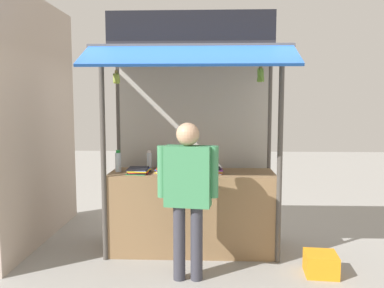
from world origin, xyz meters
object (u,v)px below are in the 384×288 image
object	(u,v)px
magazine_stack_back_right	(212,171)
banana_bunch_inner_right	(261,75)
water_bottle_rear_center	(149,160)
water_bottle_left	(118,162)
banana_bunch_inner_left	(116,78)
water_bottle_front_left	(177,160)
magazine_stack_mid_left	(139,171)
vendor_person	(188,187)
plastic_crate	(321,264)
magazine_stack_far_left	(166,169)

from	to	relation	value
magazine_stack_back_right	banana_bunch_inner_right	size ratio (longest dim) A/B	1.01
water_bottle_rear_center	water_bottle_left	xyz separation A→B (m)	(-0.35, -0.23, 0.02)
water_bottle_rear_center	banana_bunch_inner_left	bearing A→B (deg)	-110.60
water_bottle_left	banana_bunch_inner_right	world-z (taller)	banana_bunch_inner_right
water_bottle_front_left	magazine_stack_back_right	bearing A→B (deg)	-33.18
water_bottle_left	water_bottle_front_left	world-z (taller)	water_bottle_left
magazine_stack_mid_left	banana_bunch_inner_left	xyz separation A→B (m)	(-0.17, -0.34, 1.09)
banana_bunch_inner_left	water_bottle_rear_center	bearing A→B (deg)	69.40
magazine_stack_back_right	water_bottle_rear_center	bearing A→B (deg)	160.50
water_bottle_left	banana_bunch_inner_left	distance (m)	1.10
water_bottle_left	vendor_person	size ratio (longest dim) A/B	0.16
water_bottle_front_left	banana_bunch_inner_right	size ratio (longest dim) A/B	0.92
water_bottle_front_left	plastic_crate	xyz separation A→B (m)	(1.62, -0.91, -0.99)
water_bottle_front_left	water_bottle_rear_center	bearing A→B (deg)	-178.43
water_bottle_front_left	vendor_person	world-z (taller)	vendor_person
water_bottle_rear_center	water_bottle_left	distance (m)	0.42
banana_bunch_inner_right	banana_bunch_inner_left	bearing A→B (deg)	179.93
water_bottle_left	plastic_crate	world-z (taller)	water_bottle_left
water_bottle_front_left	magazine_stack_mid_left	xyz separation A→B (m)	(-0.44, -0.34, -0.09)
magazine_stack_mid_left	banana_bunch_inner_right	xyz separation A→B (m)	(1.40, -0.34, 1.12)
magazine_stack_mid_left	water_bottle_rear_center	bearing A→B (deg)	76.46
water_bottle_front_left	banana_bunch_inner_left	size ratio (longest dim) A/B	0.87
magazine_stack_mid_left	magazine_stack_far_left	size ratio (longest dim) A/B	1.14
water_bottle_front_left	magazine_stack_mid_left	world-z (taller)	water_bottle_front_left
vendor_person	plastic_crate	xyz separation A→B (m)	(1.42, 0.17, -0.87)
magazine_stack_far_left	plastic_crate	size ratio (longest dim) A/B	0.80
vendor_person	banana_bunch_inner_right	bearing A→B (deg)	35.64
magazine_stack_back_right	banana_bunch_inner_left	distance (m)	1.58
magazine_stack_far_left	magazine_stack_back_right	xyz separation A→B (m)	(0.58, -0.06, 0.00)
water_bottle_left	water_bottle_rear_center	bearing A→B (deg)	33.48
banana_bunch_inner_left	vendor_person	size ratio (longest dim) A/B	0.18
magazine_stack_mid_left	magazine_stack_far_left	distance (m)	0.33
magazine_stack_mid_left	vendor_person	xyz separation A→B (m)	(0.63, -0.74, -0.03)
magazine_stack_back_right	vendor_person	world-z (taller)	vendor_person
banana_bunch_inner_right	plastic_crate	distance (m)	2.14
water_bottle_rear_center	banana_bunch_inner_right	size ratio (longest dim) A/B	0.85
water_bottle_rear_center	water_bottle_left	bearing A→B (deg)	-146.52
water_bottle_front_left	banana_bunch_inner_right	distance (m)	1.57
magazine_stack_far_left	vendor_person	xyz separation A→B (m)	(0.32, -0.84, -0.03)
water_bottle_rear_center	banana_bunch_inner_left	size ratio (longest dim) A/B	0.81
magazine_stack_back_right	banana_bunch_inner_right	distance (m)	1.29
plastic_crate	banana_bunch_inner_right	bearing A→B (deg)	161.36
water_bottle_left	vendor_person	xyz separation A→B (m)	(0.91, -0.84, -0.13)
water_bottle_left	water_bottle_front_left	distance (m)	0.75
banana_bunch_inner_right	plastic_crate	xyz separation A→B (m)	(0.65, -0.22, -2.03)
banana_bunch_inner_right	banana_bunch_inner_left	distance (m)	1.58
magazine_stack_far_left	plastic_crate	xyz separation A→B (m)	(1.74, -0.67, -0.90)
banana_bunch_inner_left	vendor_person	distance (m)	1.44
magazine_stack_mid_left	magazine_stack_back_right	xyz separation A→B (m)	(0.89, 0.04, -0.00)
banana_bunch_inner_right	plastic_crate	bearing A→B (deg)	-18.64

